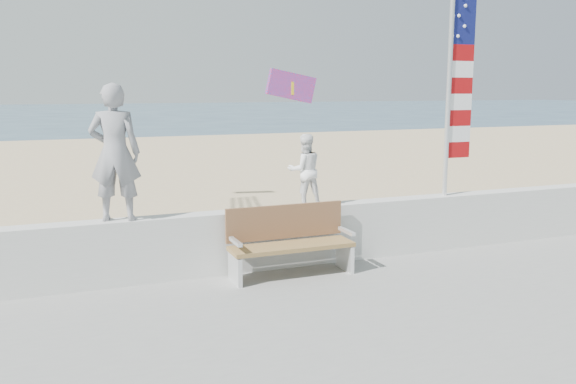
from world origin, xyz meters
name	(u,v)px	position (x,y,z in m)	size (l,w,h in m)	color
ground	(327,325)	(0.00, 0.00, 0.00)	(220.00, 220.00, 0.00)	#324F65
sand	(178,199)	(0.00, 9.00, 0.04)	(90.00, 40.00, 0.08)	tan
seawall	(271,238)	(0.00, 2.00, 0.63)	(30.00, 0.35, 0.90)	silver
adult	(115,153)	(-2.21, 2.00, 2.00)	(0.67, 0.44, 1.85)	gray
child	(305,170)	(0.55, 2.00, 1.63)	(0.53, 0.42, 1.10)	white
bench	(289,240)	(0.12, 1.55, 0.69)	(1.80, 0.57, 1.00)	olive
flag	(456,80)	(3.23, 2.00, 2.99)	(0.50, 0.08, 3.50)	silver
parafoil_kite	(292,86)	(1.81, 5.66, 2.89)	(1.09, 0.45, 0.73)	red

